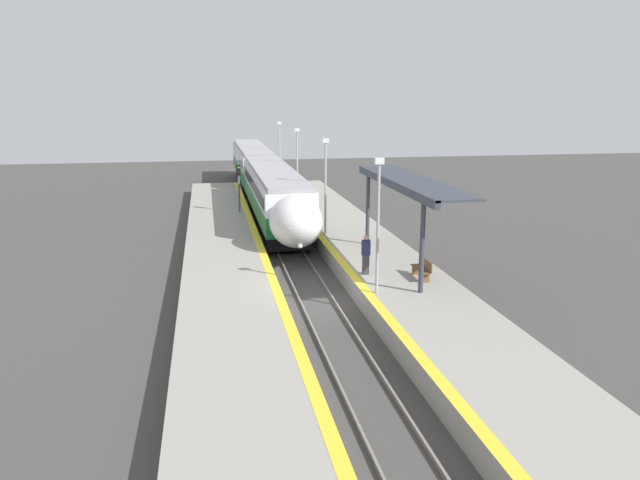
# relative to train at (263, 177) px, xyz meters

# --- Properties ---
(ground_plane) EXTENTS (120.00, 120.00, 0.00)m
(ground_plane) POSITION_rel_train_xyz_m (0.00, -24.81, -2.20)
(ground_plane) COLOR #423F3D
(rail_left) EXTENTS (0.08, 90.00, 0.15)m
(rail_left) POSITION_rel_train_xyz_m (-0.72, -24.81, -2.12)
(rail_left) COLOR slate
(rail_left) RESTS_ON ground_plane
(rail_right) EXTENTS (0.08, 90.00, 0.15)m
(rail_right) POSITION_rel_train_xyz_m (0.72, -24.81, -2.12)
(rail_right) COLOR slate
(rail_right) RESTS_ON ground_plane
(train) EXTENTS (2.88, 40.32, 3.82)m
(train) POSITION_rel_train_xyz_m (0.00, 0.00, 0.00)
(train) COLOR black
(train) RESTS_ON ground_plane
(platform_right) EXTENTS (4.35, 64.00, 0.86)m
(platform_right) POSITION_rel_train_xyz_m (3.76, -24.81, -1.77)
(platform_right) COLOR gray
(platform_right) RESTS_ON ground_plane
(platform_left) EXTENTS (4.09, 64.00, 0.86)m
(platform_left) POSITION_rel_train_xyz_m (-3.62, -24.81, -1.77)
(platform_left) COLOR gray
(platform_left) RESTS_ON ground_plane
(platform_bench) EXTENTS (0.44, 1.60, 0.89)m
(platform_bench) POSITION_rel_train_xyz_m (4.62, -24.65, -0.87)
(platform_bench) COLOR brown
(platform_bench) RESTS_ON platform_right
(person_waiting) EXTENTS (0.36, 0.24, 1.79)m
(person_waiting) POSITION_rel_train_xyz_m (2.37, -23.56, -0.41)
(person_waiting) COLOR #333338
(person_waiting) RESTS_ON platform_right
(railway_signal) EXTENTS (0.28, 0.28, 4.07)m
(railway_signal) POSITION_rel_train_xyz_m (-2.30, -7.58, 0.31)
(railway_signal) COLOR #59595E
(railway_signal) RESTS_ON ground_plane
(lamppost_near) EXTENTS (0.36, 0.20, 5.41)m
(lamppost_near) POSITION_rel_train_xyz_m (2.13, -26.24, 1.75)
(lamppost_near) COLOR #9E9EA3
(lamppost_near) RESTS_ON platform_right
(lamppost_mid) EXTENTS (0.36, 0.20, 5.41)m
(lamppost_mid) POSITION_rel_train_xyz_m (2.13, -15.31, 1.75)
(lamppost_mid) COLOR #9E9EA3
(lamppost_mid) RESTS_ON platform_right
(lamppost_far) EXTENTS (0.36, 0.20, 5.41)m
(lamppost_far) POSITION_rel_train_xyz_m (2.13, -4.39, 1.75)
(lamppost_far) COLOR #9E9EA3
(lamppost_far) RESTS_ON platform_right
(lamppost_farthest) EXTENTS (0.36, 0.20, 5.41)m
(lamppost_farthest) POSITION_rel_train_xyz_m (2.13, 6.54, 1.75)
(lamppost_farthest) COLOR #9E9EA3
(lamppost_farthest) RESTS_ON platform_right
(station_canopy) EXTENTS (2.02, 11.51, 4.00)m
(station_canopy) POSITION_rel_train_xyz_m (4.47, -22.23, 2.39)
(station_canopy) COLOR #333842
(station_canopy) RESTS_ON platform_right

